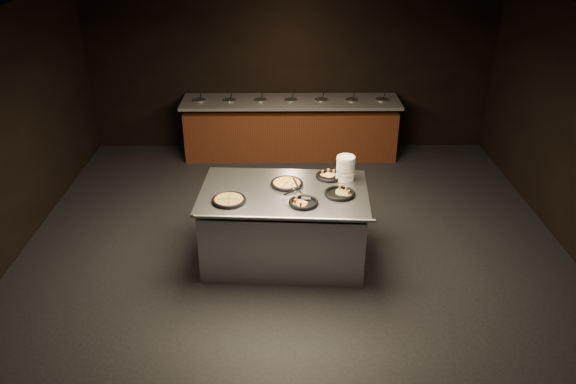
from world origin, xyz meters
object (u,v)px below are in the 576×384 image
plate_stack (346,168)px  pan_cheese_whole (287,183)px  pan_veggie_whole (229,200)px  serving_counter (284,227)px

plate_stack → pan_cheese_whole: bearing=-168.5°
plate_stack → pan_veggie_whole: (-1.38, -0.56, -0.13)m
serving_counter → pan_cheese_whole: size_ratio=5.18×
plate_stack → pan_veggie_whole: bearing=-157.9°
plate_stack → pan_cheese_whole: 0.74m
pan_cheese_whole → pan_veggie_whole: bearing=-147.9°
serving_counter → plate_stack: plate_stack is taller
pan_veggie_whole → pan_cheese_whole: bearing=32.1°
pan_veggie_whole → pan_cheese_whole: 0.78m
pan_veggie_whole → pan_cheese_whole: (0.66, 0.42, 0.00)m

